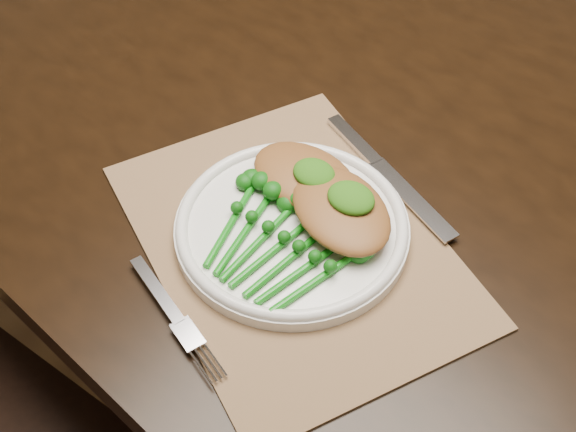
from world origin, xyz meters
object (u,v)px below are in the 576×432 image
Objects in this scene: placemat at (293,243)px; dinner_plate at (292,227)px; chicken_fillet_left at (305,176)px; broccolini_bundle at (272,252)px; dining_table at (323,283)px.

dinner_plate reaches higher than placemat.
broccolini_bundle is (0.04, -0.10, -0.01)m from chicken_fillet_left.
dinner_plate is (0.09, -0.20, 0.39)m from dining_table.
dinner_plate is 0.05m from broccolini_bundle.
broccolini_bundle is at bearing -63.07° from dining_table.
dining_table is at bearing 114.10° from dinner_plate.
chicken_fillet_left reaches higher than broccolini_bundle.
dining_table is 0.44m from dinner_plate.
chicken_fillet_left is (-0.03, 0.07, 0.03)m from placemat.
dinner_plate is at bearing -63.07° from chicken_fillet_left.
chicken_fillet_left is 0.81× the size of broccolini_bundle.
chicken_fillet_left is (0.06, -0.14, 0.40)m from dining_table.
dinner_plate is at bearing -60.76° from dining_table.
dining_table is at bearing 139.60° from placemat.
placemat is 0.08m from chicken_fillet_left.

